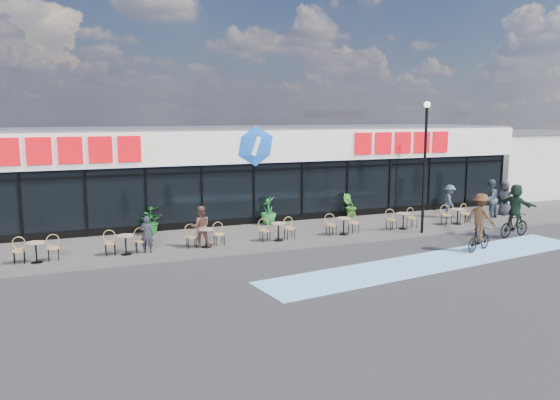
% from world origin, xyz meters
% --- Properties ---
extents(ground, '(120.00, 120.00, 0.00)m').
position_xyz_m(ground, '(0.00, 0.00, 0.00)').
color(ground, '#28282B').
rests_on(ground, ground).
extents(sidewalk, '(44.00, 5.00, 0.10)m').
position_xyz_m(sidewalk, '(0.00, 4.50, 0.05)').
color(sidewalk, '#5A5450').
rests_on(sidewalk, ground).
extents(bike_lane, '(14.17, 4.13, 0.01)m').
position_xyz_m(bike_lane, '(4.00, -1.50, 0.01)').
color(bike_lane, '#7FBFF1').
rests_on(bike_lane, ground).
extents(building, '(30.60, 6.57, 4.75)m').
position_xyz_m(building, '(-0.00, 9.93, 2.34)').
color(building, black).
rests_on(building, ground).
extents(neighbour_building, '(9.20, 7.20, 4.11)m').
position_xyz_m(neighbour_building, '(20.50, 11.00, 2.06)').
color(neighbour_building, silver).
rests_on(neighbour_building, ground).
extents(lamp_post, '(0.28, 0.28, 5.69)m').
position_xyz_m(lamp_post, '(6.16, 2.30, 3.44)').
color(lamp_post, black).
rests_on(lamp_post, sidewalk).
extents(bistro_set_1, '(1.54, 0.62, 0.90)m').
position_xyz_m(bistro_set_1, '(-9.35, 3.36, 0.56)').
color(bistro_set_1, '#9E8165').
rests_on(bistro_set_1, sidewalk).
extents(bistro_set_2, '(1.54, 0.62, 0.90)m').
position_xyz_m(bistro_set_2, '(-6.31, 3.36, 0.56)').
color(bistro_set_2, '#9E8165').
rests_on(bistro_set_2, sidewalk).
extents(bistro_set_3, '(1.54, 0.62, 0.90)m').
position_xyz_m(bistro_set_3, '(-3.27, 3.36, 0.56)').
color(bistro_set_3, '#9E8165').
rests_on(bistro_set_3, sidewalk).
extents(bistro_set_4, '(1.54, 0.62, 0.90)m').
position_xyz_m(bistro_set_4, '(-0.24, 3.36, 0.56)').
color(bistro_set_4, '#9E8165').
rests_on(bistro_set_4, sidewalk).
extents(bistro_set_5, '(1.54, 0.62, 0.90)m').
position_xyz_m(bistro_set_5, '(2.80, 3.36, 0.56)').
color(bistro_set_5, '#9E8165').
rests_on(bistro_set_5, sidewalk).
extents(bistro_set_6, '(1.54, 0.62, 0.90)m').
position_xyz_m(bistro_set_6, '(5.84, 3.36, 0.56)').
color(bistro_set_6, '#9E8165').
rests_on(bistro_set_6, sidewalk).
extents(bistro_set_7, '(1.54, 0.62, 0.90)m').
position_xyz_m(bistro_set_7, '(8.88, 3.36, 0.56)').
color(bistro_set_7, '#9E8165').
rests_on(bistro_set_7, sidewalk).
extents(potted_plant_left, '(1.26, 1.32, 1.15)m').
position_xyz_m(potted_plant_left, '(-4.98, 6.50, 0.67)').
color(potted_plant_left, '#18561D').
rests_on(potted_plant_left, sidewalk).
extents(potted_plant_mid, '(0.81, 0.81, 1.32)m').
position_xyz_m(potted_plant_mid, '(0.58, 6.59, 0.76)').
color(potted_plant_mid, '#1B6025').
rests_on(potted_plant_mid, sidewalk).
extents(potted_plant_right, '(0.79, 0.70, 1.23)m').
position_xyz_m(potted_plant_right, '(4.91, 6.57, 0.72)').
color(potted_plant_right, '#28651C').
rests_on(potted_plant_right, sidewalk).
extents(patron_left, '(0.59, 0.46, 1.41)m').
position_xyz_m(patron_left, '(-5.54, 3.23, 0.80)').
color(patron_left, '#23242B').
rests_on(patron_left, sidewalk).
extents(patron_right, '(0.87, 0.72, 1.62)m').
position_xyz_m(patron_right, '(-3.44, 3.45, 0.91)').
color(patron_right, brown).
rests_on(patron_right, sidewalk).
extents(pedestrian_a, '(0.78, 0.97, 1.74)m').
position_xyz_m(pedestrian_a, '(12.74, 4.36, 0.97)').
color(pedestrian_a, '#22232B').
rests_on(pedestrian_a, sidewalk).
extents(pedestrian_b, '(0.98, 1.23, 1.66)m').
position_xyz_m(pedestrian_b, '(9.65, 4.84, 0.93)').
color(pedestrian_b, '#334550').
rests_on(pedestrian_b, sidewalk).
extents(pedestrian_c, '(1.12, 0.98, 1.95)m').
position_xyz_m(pedestrian_c, '(11.40, 3.94, 1.08)').
color(pedestrian_c, '#31414D').
rests_on(pedestrian_c, sidewalk).
extents(cyclist_a, '(1.63, 1.33, 2.26)m').
position_xyz_m(cyclist_a, '(6.49, -0.86, 1.07)').
color(cyclist_a, black).
rests_on(cyclist_a, ground).
extents(cyclist_b, '(1.83, 1.79, 2.32)m').
position_xyz_m(cyclist_b, '(9.60, 0.49, 1.09)').
color(cyclist_b, black).
rests_on(cyclist_b, ground).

